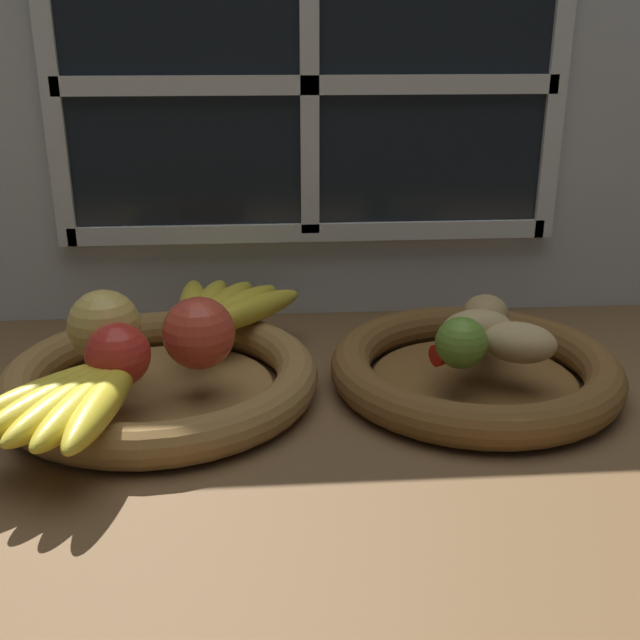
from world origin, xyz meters
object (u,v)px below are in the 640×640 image
object	(u,v)px
apple_red_front	(118,355)
chili_pepper	(478,346)
banana_bunch_front	(76,398)
lime_near	(461,343)
fruit_bowl_right	(474,370)
potato_back	(485,315)
banana_bunch_back	(220,308)
fruit_bowl_left	(161,379)
potato_small	(520,344)
apple_red_right	(199,333)
potato_large	(477,330)
apple_golden_left	(104,326)

from	to	relation	value
apple_red_front	chili_pepper	bearing A→B (deg)	6.72
banana_bunch_front	lime_near	bearing A→B (deg)	11.69
banana_bunch_front	lime_near	xyz separation A→B (cm)	(37.51, 7.76, 1.10)
fruit_bowl_right	potato_back	bearing A→B (deg)	65.56
banana_bunch_back	chili_pepper	world-z (taller)	banana_bunch_back
fruit_bowl_left	banana_bunch_back	distance (cm)	13.44
fruit_bowl_left	apple_red_front	distance (cm)	8.86
potato_small	lime_near	size ratio (longest dim) A/B	1.43
potato_small	lime_near	distance (cm)	6.59
banana_bunch_back	chili_pepper	size ratio (longest dim) A/B	1.69
apple_red_right	chili_pepper	world-z (taller)	apple_red_right
apple_red_right	lime_near	bearing A→B (deg)	-4.38
fruit_bowl_left	potato_back	size ratio (longest dim) A/B	5.10
potato_back	potato_large	bearing A→B (deg)	-114.44
potato_back	chili_pepper	distance (cm)	7.28
banana_bunch_front	potato_back	size ratio (longest dim) A/B	2.92
apple_red_right	lime_near	size ratio (longest dim) A/B	1.38
apple_golden_left	apple_red_front	size ratio (longest dim) A/B	1.19
apple_golden_left	apple_red_front	world-z (taller)	apple_golden_left
apple_red_right	banana_bunch_back	xyz separation A→B (cm)	(1.39, 13.67, -2.17)
lime_near	chili_pepper	world-z (taller)	lime_near
apple_red_front	banana_bunch_back	size ratio (longest dim) A/B	0.33
potato_small	potato_back	bearing A→B (deg)	98.97
banana_bunch_front	apple_red_front	bearing A→B (deg)	64.43
banana_bunch_front	potato_small	size ratio (longest dim) A/B	2.49
apple_golden_left	banana_bunch_front	distance (cm)	12.77
apple_red_right	apple_red_front	bearing A→B (deg)	-153.24
fruit_bowl_right	apple_red_front	world-z (taller)	apple_red_front
apple_red_right	banana_bunch_back	world-z (taller)	apple_red_right
apple_red_front	potato_large	bearing A→B (deg)	9.29
apple_red_front	banana_bunch_back	distance (cm)	19.75
apple_red_front	banana_bunch_front	size ratio (longest dim) A/B	0.33
apple_red_right	lime_near	xyz separation A→B (cm)	(27.03, -2.07, -1.05)
potato_small	fruit_bowl_right	bearing A→B (deg)	135.00
banana_bunch_front	potato_back	world-z (taller)	potato_back
apple_golden_left	lime_near	bearing A→B (deg)	-7.39
apple_golden_left	potato_small	distance (cm)	43.86
potato_small	potato_back	size ratio (longest dim) A/B	1.17
apple_red_front	potato_small	size ratio (longest dim) A/B	0.82
apple_golden_left	fruit_bowl_left	bearing A→B (deg)	-4.61
banana_bunch_back	potato_small	distance (cm)	35.48
potato_large	potato_small	bearing A→B (deg)	-45.00
apple_red_right	lime_near	distance (cm)	27.13
apple_golden_left	potato_large	distance (cm)	40.06
potato_large	lime_near	world-z (taller)	lime_near
apple_red_front	lime_near	size ratio (longest dim) A/B	1.18
fruit_bowl_left	apple_golden_left	size ratio (longest dim) A/B	4.44
potato_back	apple_red_right	bearing A→B (deg)	-167.30
apple_red_front	potato_back	xyz separation A→B (cm)	(39.81, 11.10, -0.95)
fruit_bowl_right	fruit_bowl_left	bearing A→B (deg)	-180.00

